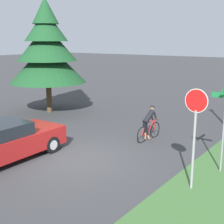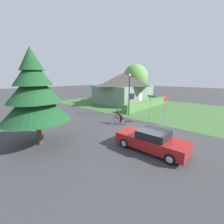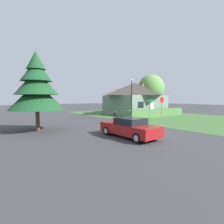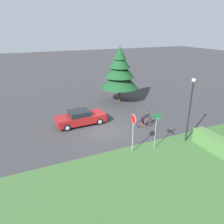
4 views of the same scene
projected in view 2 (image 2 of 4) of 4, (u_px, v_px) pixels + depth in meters
ground_plane at (145, 136)px, 11.94m from camera, size 140.00×140.00×0.00m
grass_verge_right at (161, 108)px, 22.77m from camera, size 16.00×36.00×0.01m
cottage_house at (123, 88)px, 26.91m from camera, size 9.26×8.28×5.32m
hedge_row at (147, 104)px, 23.06m from camera, size 11.32×0.90×1.11m
sedan_left_lane at (152, 141)px, 9.38m from camera, size 1.89×4.44×1.35m
cyclist at (119, 117)px, 14.73m from camera, size 0.44×1.65×1.46m
stop_sign at (165, 104)px, 14.69m from camera, size 0.65×0.07×2.84m
street_lamp at (129, 90)px, 17.71m from camera, size 0.28×0.28×5.00m
street_name_sign at (151, 103)px, 16.02m from camera, size 0.90×0.90×2.69m
conifer_tall_near at (35, 93)px, 9.61m from camera, size 4.28×4.28×6.38m
deciduous_tree_right at (135, 77)px, 30.92m from camera, size 5.04×5.04×7.24m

